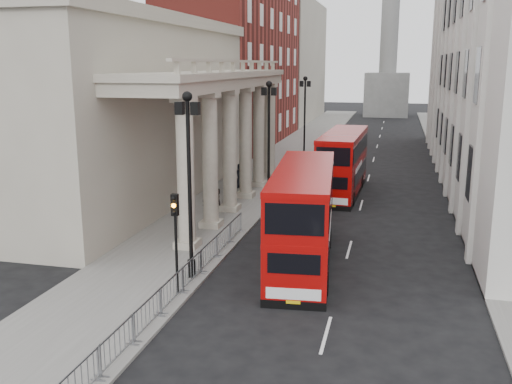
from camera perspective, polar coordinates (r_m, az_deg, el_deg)
ground at (r=22.78m, az=-8.51°, el=-12.29°), size 260.00×260.00×0.00m
sidewalk_west at (r=51.16m, az=1.08°, el=1.96°), size 6.00×140.00×0.12m
sidewalk_east at (r=50.24m, az=19.76°, el=1.01°), size 3.00×140.00×0.12m
kerb at (r=50.60m, az=4.34°, el=1.82°), size 0.20×140.00×0.14m
portico_building at (r=41.58m, az=-12.88°, el=7.44°), size 9.00×28.00×12.00m
brick_building at (r=69.57m, az=-1.71°, el=13.84°), size 9.00×32.00×22.00m
west_building_far at (r=100.76m, az=3.28°, el=12.89°), size 9.00×30.00×20.00m
east_building at (r=51.73m, az=23.45°, el=14.92°), size 8.00×55.00×25.00m
monument_column at (r=111.24m, az=13.23°, el=15.65°), size 8.00×8.00×54.20m
lamp_post_south at (r=25.05m, az=-6.70°, el=1.89°), size 1.05×0.44×8.32m
lamp_post_mid at (r=40.25m, az=1.29°, el=6.03°), size 1.05×0.44×8.32m
lamp_post_north at (r=55.91m, az=4.89°, el=7.85°), size 1.05×0.44×8.32m
traffic_light at (r=23.59m, az=-8.07°, el=-3.33°), size 0.28×0.33×4.30m
crowd_barriers at (r=24.53m, az=-7.35°, el=-8.68°), size 0.50×18.75×1.10m
bus_near at (r=27.53m, az=4.74°, el=-2.27°), size 3.69×11.21×4.75m
bus_far at (r=43.10m, az=8.69°, el=3.00°), size 2.96×10.85×4.65m
pedestrian_a at (r=36.92m, az=-4.92°, el=-0.92°), size 0.64×0.49×1.59m
pedestrian_b at (r=38.29m, az=-4.08°, el=-0.30°), size 1.04×0.93×1.74m
pedestrian_c at (r=44.39m, az=-1.61°, el=1.63°), size 1.00×0.73×1.89m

